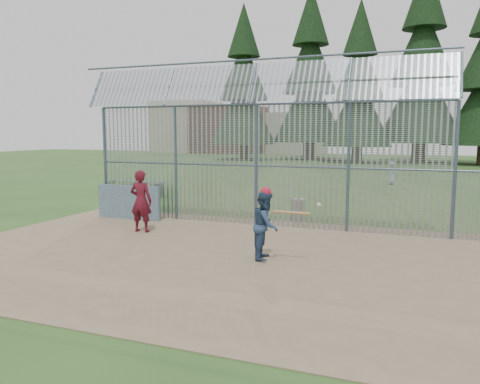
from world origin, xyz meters
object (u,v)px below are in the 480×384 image
at_px(dugout_wall, 129,202).
at_px(batter, 266,225).
at_px(onlooker, 141,201).
at_px(trash_can, 298,209).
at_px(bleacher, 134,188).

xyz_separation_m(dugout_wall, batter, (6.20, -3.35, 0.23)).
height_order(dugout_wall, onlooker, onlooker).
bearing_deg(onlooker, trash_can, -142.17).
xyz_separation_m(onlooker, trash_can, (4.04, 3.81, -0.60)).
bearing_deg(dugout_wall, bleacher, 121.98).
bearing_deg(bleacher, trash_can, -19.85).
bearing_deg(batter, bleacher, 39.15).
height_order(trash_can, bleacher, trash_can).
xyz_separation_m(batter, trash_can, (-0.52, 5.42, -0.47)).
bearing_deg(batter, onlooker, 62.02).
relative_size(onlooker, trash_can, 2.35).
height_order(dugout_wall, batter, batter).
xyz_separation_m(dugout_wall, trash_can, (5.68, 2.07, -0.24)).
bearing_deg(batter, trash_can, -3.08).
bearing_deg(onlooker, batter, 155.08).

